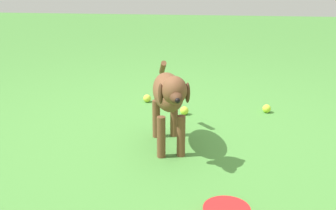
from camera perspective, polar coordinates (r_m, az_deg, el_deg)
name	(u,v)px	position (r m, az deg, el deg)	size (l,w,h in m)	color
ground	(173,137)	(2.85, 0.64, -4.38)	(14.00, 14.00, 0.00)	#478438
dog	(169,95)	(2.55, 0.13, 1.35)	(0.30, 0.79, 0.54)	brown
tennis_ball_0	(147,98)	(3.54, -2.87, 0.92)	(0.07, 0.07, 0.07)	#C9D53F
tennis_ball_1	(267,109)	(3.38, 13.33, -0.48)	(0.07, 0.07, 0.07)	#C2E537
tennis_ball_2	(184,111)	(3.25, 2.24, -0.77)	(0.07, 0.07, 0.07)	#C4DD39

